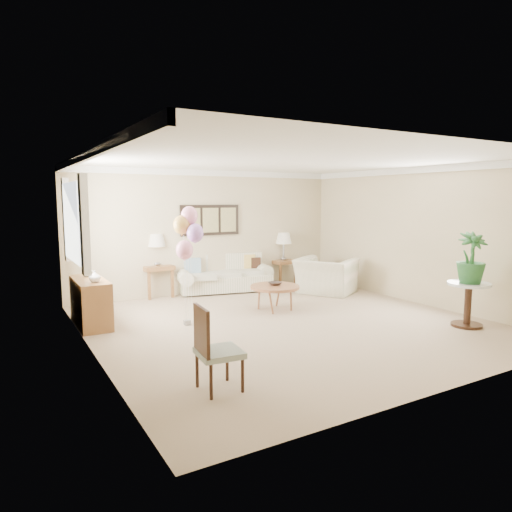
{
  "coord_description": "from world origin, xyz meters",
  "views": [
    {
      "loc": [
        -4.04,
        -5.96,
        2.0
      ],
      "look_at": [
        -0.24,
        0.6,
        1.05
      ],
      "focal_mm": 32.0,
      "sensor_mm": 36.0,
      "label": 1
    }
  ],
  "objects_px": {
    "coffee_table": "(275,288)",
    "armchair": "(326,276)",
    "balloon_cluster": "(188,232)",
    "sofa": "(224,277)",
    "accent_chair": "(213,347)"
  },
  "relations": [
    {
      "from": "coffee_table",
      "to": "armchair",
      "type": "distance_m",
      "value": 1.89
    },
    {
      "from": "armchair",
      "to": "balloon_cluster",
      "type": "bearing_deg",
      "value": 74.56
    },
    {
      "from": "sofa",
      "to": "armchair",
      "type": "height_order",
      "value": "sofa"
    },
    {
      "from": "sofa",
      "to": "balloon_cluster",
      "type": "relative_size",
      "value": 1.23
    },
    {
      "from": "coffee_table",
      "to": "armchair",
      "type": "bearing_deg",
      "value": 22.54
    },
    {
      "from": "armchair",
      "to": "accent_chair",
      "type": "relative_size",
      "value": 1.25
    },
    {
      "from": "armchair",
      "to": "accent_chair",
      "type": "distance_m",
      "value": 5.37
    },
    {
      "from": "armchair",
      "to": "accent_chair",
      "type": "xyz_separation_m",
      "value": [
        -4.18,
        -3.36,
        0.1
      ]
    },
    {
      "from": "armchair",
      "to": "accent_chair",
      "type": "bearing_deg",
      "value": 99.58
    },
    {
      "from": "accent_chair",
      "to": "balloon_cluster",
      "type": "height_order",
      "value": "balloon_cluster"
    },
    {
      "from": "armchair",
      "to": "balloon_cluster",
      "type": "distance_m",
      "value": 3.72
    },
    {
      "from": "sofa",
      "to": "balloon_cluster",
      "type": "height_order",
      "value": "balloon_cluster"
    },
    {
      "from": "balloon_cluster",
      "to": "armchair",
      "type": "bearing_deg",
      "value": 13.77
    },
    {
      "from": "sofa",
      "to": "coffee_table",
      "type": "distance_m",
      "value": 2.03
    },
    {
      "from": "balloon_cluster",
      "to": "sofa",
      "type": "bearing_deg",
      "value": 52.2
    }
  ]
}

